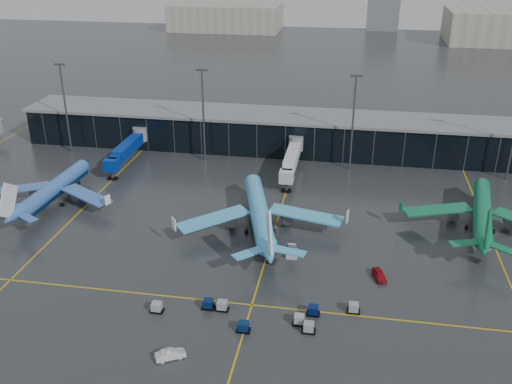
% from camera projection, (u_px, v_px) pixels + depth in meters
% --- Properties ---
extents(ground, '(600.00, 600.00, 0.00)m').
position_uv_depth(ground, '(215.00, 255.00, 112.32)').
color(ground, '#282B2D').
rests_on(ground, ground).
extents(terminal_pier, '(142.00, 17.00, 10.70)m').
position_uv_depth(terminal_pier, '(265.00, 131.00, 165.64)').
color(terminal_pier, black).
rests_on(terminal_pier, ground).
extents(jet_bridges, '(94.00, 27.50, 7.20)m').
position_uv_depth(jet_bridges, '(127.00, 149.00, 154.40)').
color(jet_bridges, '#595B60').
rests_on(jet_bridges, ground).
extents(flood_masts, '(203.00, 0.50, 25.50)m').
position_uv_depth(flood_masts, '(277.00, 116.00, 150.62)').
color(flood_masts, '#595B60').
rests_on(flood_masts, ground).
extents(distant_hangars, '(260.00, 71.00, 22.00)m').
position_uv_depth(distant_hangars, '(401.00, 22.00, 342.97)').
color(distant_hangars, '#B2AD99').
rests_on(distant_hangars, ground).
extents(taxi_lines, '(220.00, 120.00, 0.02)m').
position_uv_depth(taxi_lines, '(273.00, 234.00, 120.27)').
color(taxi_lines, gold).
rests_on(taxi_lines, ground).
extents(airliner_arkefly, '(34.24, 38.62, 11.49)m').
position_uv_depth(airliner_arkefly, '(53.00, 179.00, 132.18)').
color(airliner_arkefly, '#3968BC').
rests_on(airliner_arkefly, ground).
extents(airliner_klm_near, '(46.78, 50.42, 12.98)m').
position_uv_depth(airliner_klm_near, '(259.00, 201.00, 119.69)').
color(airliner_klm_near, '#45ABE4').
rests_on(airliner_klm_near, ground).
extents(airliner_aer_lingus, '(40.54, 44.48, 12.09)m').
position_uv_depth(airliner_aer_lingus, '(484.00, 202.00, 120.53)').
color(airliner_aer_lingus, '#0C6C44').
rests_on(airliner_aer_lingus, ground).
extents(baggage_carts, '(34.70, 9.57, 1.70)m').
position_uv_depth(baggage_carts, '(263.00, 314.00, 93.79)').
color(baggage_carts, black).
rests_on(baggage_carts, ground).
extents(mobile_airstair, '(2.25, 3.23, 3.45)m').
position_uv_depth(mobile_airstair, '(292.00, 252.00, 111.89)').
color(mobile_airstair, silver).
rests_on(mobile_airstair, ground).
extents(service_van_red, '(3.04, 4.86, 1.54)m').
position_uv_depth(service_van_red, '(379.00, 275.00, 104.48)').
color(service_van_red, maroon).
rests_on(service_van_red, ground).
extents(service_van_white, '(4.75, 3.59, 1.50)m').
position_uv_depth(service_van_white, '(170.00, 354.00, 84.83)').
color(service_van_white, silver).
rests_on(service_van_white, ground).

